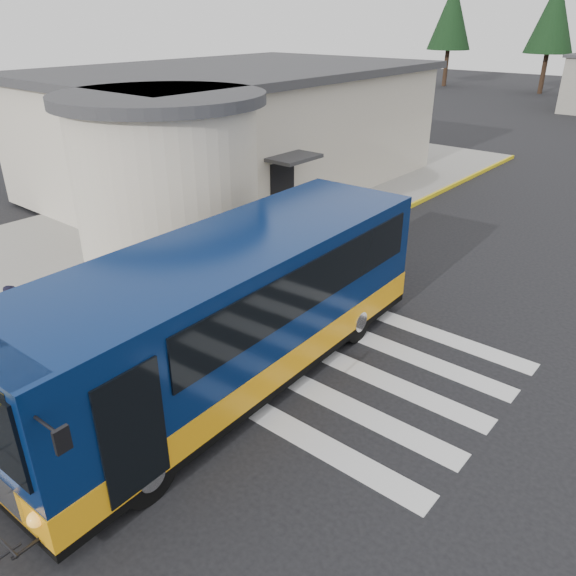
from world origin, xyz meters
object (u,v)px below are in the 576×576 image
Objects in this scene: transit_bus at (229,317)px; bollard at (85,333)px; pedestrian_a at (19,322)px; pedestrian_b at (151,255)px.

transit_bus is 3.36m from bollard.
pedestrian_b is at bearing -1.27° from pedestrian_a.
bollard is at bearing -59.21° from pedestrian_a.
pedestrian_a is 4.16m from pedestrian_b.
pedestrian_a is (-3.84, -2.44, -0.43)m from transit_bus.
pedestrian_b is at bearing 119.35° from bollard.
pedestrian_a is 1.59× the size of bollard.
pedestrian_a is at bearing -7.35° from pedestrian_b.
transit_bus is 10.10× the size of bollard.
transit_bus is 6.32× the size of pedestrian_b.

